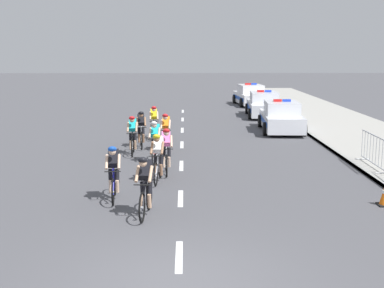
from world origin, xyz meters
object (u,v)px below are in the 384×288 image
(police_car_nearest, at_px, (281,118))
(cyclist_second, at_px, (113,172))
(cyclist_ninth, at_px, (154,122))
(police_car_second, at_px, (264,105))
(cyclist_fourth, at_px, (166,150))
(cyclist_seventh, at_px, (166,131))
(police_car_third, at_px, (250,96))
(cyclist_third, at_px, (158,157))
(cyclist_fifth, at_px, (155,141))
(cyclist_sixth, at_px, (133,134))
(crowd_barrier_rear, at_px, (373,151))
(cyclist_eighth, at_px, (141,128))
(cyclist_lead, at_px, (145,185))

(police_car_nearest, bearing_deg, cyclist_second, -119.55)
(cyclist_ninth, relative_size, police_car_second, 0.38)
(cyclist_fourth, relative_size, cyclist_ninth, 1.00)
(cyclist_ninth, bearing_deg, cyclist_seventh, -76.86)
(cyclist_second, bearing_deg, police_car_second, 69.11)
(cyclist_fourth, height_order, police_car_second, police_car_second)
(police_car_third, bearing_deg, cyclist_third, -104.24)
(cyclist_seventh, xyz_separation_m, cyclist_ninth, (-0.63, 2.71, 0.00))
(cyclist_fifth, bearing_deg, police_car_nearest, 50.38)
(police_car_nearest, bearing_deg, cyclist_sixth, -140.10)
(cyclist_ninth, xyz_separation_m, police_car_third, (6.13, 14.33, -0.11))
(cyclist_seventh, bearing_deg, cyclist_ninth, 103.14)
(cyclist_seventh, xyz_separation_m, police_car_nearest, (5.49, 4.92, -0.11))
(cyclist_second, distance_m, cyclist_fifth, 4.79)
(cyclist_second, relative_size, cyclist_fourth, 1.00)
(cyclist_second, bearing_deg, police_car_nearest, 60.45)
(cyclist_ninth, xyz_separation_m, police_car_second, (6.13, 7.90, -0.11))
(crowd_barrier_rear, bearing_deg, cyclist_second, -157.18)
(police_car_third, bearing_deg, cyclist_second, -105.58)
(cyclist_eighth, relative_size, cyclist_ninth, 1.00)
(cyclist_fourth, height_order, cyclist_eighth, same)
(police_car_nearest, bearing_deg, police_car_third, 89.99)
(cyclist_fourth, bearing_deg, police_car_second, 69.62)
(cyclist_fifth, bearing_deg, cyclist_lead, -89.05)
(cyclist_fourth, bearing_deg, cyclist_second, -113.25)
(cyclist_ninth, bearing_deg, cyclist_eighth, -102.07)
(cyclist_fourth, xyz_separation_m, cyclist_sixth, (-1.39, 3.07, 0.00))
(cyclist_lead, xyz_separation_m, cyclist_sixth, (-1.04, 7.45, 0.00))
(cyclist_eighth, bearing_deg, cyclist_seventh, -36.89)
(cyclist_lead, height_order, cyclist_fifth, same)
(cyclist_eighth, height_order, police_car_second, police_car_second)
(cyclist_third, height_order, crowd_barrier_rear, cyclist_third)
(cyclist_eighth, bearing_deg, cyclist_fifth, -75.61)
(cyclist_sixth, bearing_deg, cyclist_lead, -82.07)
(cyclist_third, height_order, police_car_second, police_car_second)
(cyclist_lead, distance_m, crowd_barrier_rear, 8.69)
(cyclist_fifth, relative_size, crowd_barrier_rear, 0.74)
(cyclist_fourth, relative_size, cyclist_sixth, 1.00)
(cyclist_fourth, height_order, cyclist_sixth, same)
(cyclist_second, bearing_deg, cyclist_seventh, 80.38)
(cyclist_fourth, relative_size, crowd_barrier_rear, 0.74)
(cyclist_lead, relative_size, cyclist_seventh, 1.00)
(cyclist_sixth, xyz_separation_m, police_car_second, (6.74, 11.33, -0.11))
(cyclist_second, xyz_separation_m, cyclist_ninth, (0.52, 9.51, 0.00))
(crowd_barrier_rear, bearing_deg, police_car_third, 94.32)
(cyclist_seventh, xyz_separation_m, police_car_second, (5.49, 10.61, -0.11))
(cyclist_third, distance_m, cyclist_seventh, 4.88)
(cyclist_lead, bearing_deg, cyclist_eighth, 95.35)
(cyclist_fifth, xyz_separation_m, police_car_third, (5.80, 19.13, -0.11))
(cyclist_fifth, height_order, cyclist_eighth, same)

